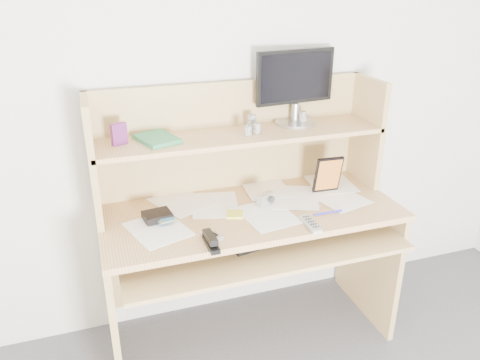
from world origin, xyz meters
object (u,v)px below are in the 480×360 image
object	(u,v)px
keyboard	(276,230)
tv_remote	(311,224)
monitor	(295,85)
game_case	(328,175)
desk	(246,212)

from	to	relation	value
keyboard	tv_remote	xyz separation A→B (m)	(0.10, -0.15, 0.10)
tv_remote	monitor	xyz separation A→B (m)	(0.12, 0.48, 0.51)
monitor	game_case	bearing A→B (deg)	-64.48
keyboard	tv_remote	world-z (taller)	tv_remote
keyboard	tv_remote	bearing A→B (deg)	-68.24
monitor	keyboard	bearing A→B (deg)	-130.12
game_case	monitor	distance (m)	0.47
desk	monitor	size ratio (longest dim) A/B	3.34
game_case	tv_remote	bearing A→B (deg)	-125.37
tv_remote	monitor	size ratio (longest dim) A/B	0.38
keyboard	monitor	bearing A→B (deg)	44.74
keyboard	monitor	xyz separation A→B (m)	(0.22, 0.32, 0.61)
desk	game_case	bearing A→B (deg)	-4.16
tv_remote	keyboard	bearing A→B (deg)	126.48
desk	keyboard	xyz separation A→B (m)	(0.09, -0.17, -0.03)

